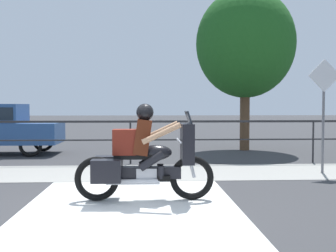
# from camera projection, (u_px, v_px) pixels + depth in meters

# --- Properties ---
(ground_plane) EXTENTS (120.00, 120.00, 0.00)m
(ground_plane) POSITION_uv_depth(u_px,v_px,m) (119.00, 208.00, 6.58)
(ground_plane) COLOR #38383A
(sidewalk_band) EXTENTS (44.00, 2.40, 0.01)m
(sidewalk_band) POSITION_uv_depth(u_px,v_px,m) (128.00, 173.00, 9.97)
(sidewalk_band) COLOR #99968E
(sidewalk_band) RESTS_ON ground
(crosswalk_band) EXTENTS (3.36, 6.00, 0.01)m
(crosswalk_band) POSITION_uv_depth(u_px,v_px,m) (131.00, 210.00, 6.39)
(crosswalk_band) COLOR silver
(crosswalk_band) RESTS_ON ground
(fence_railing) EXTENTS (36.00, 0.05, 1.19)m
(fence_railing) POSITION_uv_depth(u_px,v_px,m) (130.00, 130.00, 11.48)
(fence_railing) COLOR #232326
(fence_railing) RESTS_ON ground
(motorcycle) EXTENTS (2.34, 0.76, 1.63)m
(motorcycle) POSITION_uv_depth(u_px,v_px,m) (143.00, 158.00, 7.04)
(motorcycle) COLOR black
(motorcycle) RESTS_ON ground
(street_sign) EXTENTS (0.77, 0.06, 2.68)m
(street_sign) POSITION_uv_depth(u_px,v_px,m) (324.00, 101.00, 9.83)
(street_sign) COLOR slate
(street_sign) RESTS_ON ground
(tree_behind_sign) EXTENTS (3.49, 3.49, 5.70)m
(tree_behind_sign) POSITION_uv_depth(u_px,v_px,m) (245.00, 44.00, 14.86)
(tree_behind_sign) COLOR brown
(tree_behind_sign) RESTS_ON ground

